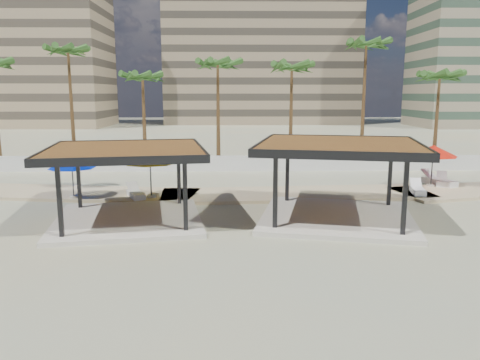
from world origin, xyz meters
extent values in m
plane|color=tan|center=(0.00, 0.00, 0.00)|extent=(200.00, 200.00, 0.00)
cube|color=#C6B284|center=(-12.00, 7.50, 0.06)|extent=(16.40, 6.19, 0.24)
cube|color=#C6B284|center=(2.00, 7.00, 0.06)|extent=(16.24, 5.11, 0.24)
cube|color=silver|center=(0.00, 16.00, 0.60)|extent=(56.00, 0.30, 1.20)
cube|color=#937F60|center=(-42.00, 68.00, 15.00)|extent=(34.00, 16.00, 30.00)
cube|color=#847259|center=(4.00, 78.00, 14.00)|extent=(38.00, 16.00, 28.00)
cube|color=beige|center=(3.21, 1.59, 0.11)|extent=(8.40, 8.40, 0.21)
cube|color=black|center=(0.03, -0.46, 1.82)|extent=(0.23, 0.23, 3.21)
cube|color=black|center=(1.17, 4.77, 1.82)|extent=(0.23, 0.23, 3.21)
cube|color=black|center=(5.26, -1.59, 1.82)|extent=(0.23, 0.23, 3.21)
cube|color=black|center=(6.40, 3.64, 1.82)|extent=(0.23, 0.23, 3.21)
cube|color=brown|center=(3.21, 1.59, 3.58)|extent=(8.66, 8.66, 0.30)
cube|color=black|center=(2.44, -1.97, 3.58)|extent=(7.25, 1.69, 0.36)
cube|color=black|center=(3.99, 5.15, 3.58)|extent=(7.25, 1.69, 0.36)
cube|color=black|center=(-0.34, 2.36, 3.58)|extent=(1.69, 7.25, 0.36)
cube|color=black|center=(6.77, 0.82, 3.58)|extent=(1.69, 7.25, 0.36)
cube|color=beige|center=(-6.77, 1.30, 0.10)|extent=(7.73, 7.73, 0.20)
cube|color=black|center=(-8.86, -1.63, 1.73)|extent=(0.21, 0.21, 3.05)
cube|color=black|center=(-9.69, 3.39, 1.73)|extent=(0.21, 0.21, 3.05)
cube|color=black|center=(-3.84, -0.79, 1.73)|extent=(0.21, 0.21, 3.05)
cube|color=black|center=(-4.68, 4.23, 1.73)|extent=(0.21, 0.21, 3.05)
cube|color=brown|center=(-6.77, 1.30, 3.40)|extent=(7.96, 7.96, 0.28)
cube|color=black|center=(-6.20, -2.11, 3.40)|extent=(6.94, 1.28, 0.35)
cube|color=black|center=(-7.34, 4.71, 3.40)|extent=(6.94, 1.28, 0.35)
cube|color=black|center=(-10.18, 0.73, 3.40)|extent=(1.28, 6.94, 0.35)
cube|color=black|center=(-3.36, 1.87, 3.40)|extent=(1.28, 6.94, 0.35)
cylinder|color=beige|center=(-11.68, 9.07, 0.24)|extent=(0.46, 0.46, 0.11)
cylinder|color=#262628|center=(-11.68, 9.07, 1.30)|extent=(0.07, 0.07, 2.23)
cone|color=#0021CC|center=(-11.68, 9.07, 2.25)|extent=(3.50, 3.50, 0.65)
cylinder|color=beige|center=(-6.44, 5.80, 0.24)|extent=(0.52, 0.52, 0.13)
cylinder|color=#262628|center=(-6.44, 5.80, 1.44)|extent=(0.07, 0.07, 2.51)
cone|color=yellow|center=(-6.44, 5.80, 2.51)|extent=(3.08, 3.08, 0.73)
cylinder|color=beige|center=(10.80, 8.74, 0.24)|extent=(0.51, 0.51, 0.12)
cylinder|color=#262628|center=(10.80, 8.74, 1.41)|extent=(0.07, 0.07, 2.46)
cone|color=red|center=(10.80, 8.74, 2.46)|extent=(3.43, 3.43, 0.72)
cylinder|color=beige|center=(-10.83, 5.80, 0.23)|extent=(0.45, 0.45, 0.11)
cylinder|color=#262628|center=(-10.83, 5.80, 1.26)|extent=(0.06, 0.06, 2.17)
cone|color=#0021CC|center=(-10.83, 5.80, 2.19)|extent=(3.42, 3.42, 0.63)
cube|color=white|center=(-7.31, 5.80, 0.31)|extent=(1.39, 1.96, 0.26)
cube|color=white|center=(-7.31, 5.80, 0.47)|extent=(1.39, 1.96, 0.06)
cube|color=white|center=(-7.62, 6.46, 0.69)|extent=(0.83, 0.85, 0.47)
cube|color=white|center=(9.13, 6.62, 0.31)|extent=(1.02, 1.99, 0.27)
cube|color=white|center=(9.13, 6.62, 0.47)|extent=(1.02, 1.99, 0.06)
cube|color=white|center=(9.27, 7.34, 0.70)|extent=(0.74, 0.76, 0.48)
cube|color=white|center=(11.54, 9.20, 0.34)|extent=(1.75, 2.38, 0.32)
cube|color=white|center=(11.54, 9.20, 0.53)|extent=(1.75, 2.38, 0.07)
cube|color=white|center=(11.14, 9.99, 0.81)|extent=(1.03, 1.04, 0.58)
cube|color=white|center=(11.69, 9.20, 0.31)|extent=(1.36, 2.04, 0.27)
cube|color=white|center=(11.69, 9.20, 0.48)|extent=(1.36, 2.04, 0.06)
cube|color=white|center=(11.98, 9.89, 0.71)|extent=(0.84, 0.86, 0.49)
cone|color=brown|center=(-15.00, 18.70, 4.79)|extent=(0.36, 0.36, 9.57)
ellipsoid|color=#2C591F|center=(-15.00, 18.70, 9.32)|extent=(3.00, 3.00, 1.80)
cone|color=brown|center=(-9.00, 18.10, 3.75)|extent=(0.36, 0.36, 7.49)
ellipsoid|color=#2C591F|center=(-9.00, 18.10, 7.24)|extent=(3.00, 3.00, 1.80)
cone|color=brown|center=(-3.00, 18.90, 4.26)|extent=(0.36, 0.36, 8.52)
ellipsoid|color=#2C591F|center=(-3.00, 18.90, 8.27)|extent=(3.00, 3.00, 1.80)
cone|color=brown|center=(3.00, 18.40, 4.14)|extent=(0.36, 0.36, 8.28)
ellipsoid|color=#2C591F|center=(3.00, 18.40, 8.03)|extent=(3.00, 3.00, 1.80)
cone|color=brown|center=(9.00, 18.60, 5.05)|extent=(0.36, 0.36, 10.09)
ellipsoid|color=#2C591F|center=(9.00, 18.60, 9.84)|extent=(3.00, 3.00, 1.80)
cone|color=brown|center=(15.00, 18.20, 3.78)|extent=(0.36, 0.36, 7.55)
ellipsoid|color=#2C591F|center=(15.00, 18.20, 7.30)|extent=(3.00, 3.00, 1.80)
camera|label=1|loc=(-1.83, -20.24, 5.99)|focal=35.00mm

